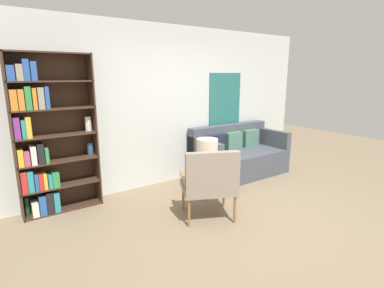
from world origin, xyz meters
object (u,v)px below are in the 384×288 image
(bookshelf, at_px, (45,140))
(couch, at_px, (238,156))
(side_table, at_px, (207,168))
(armchair, at_px, (210,180))
(table_lamp, at_px, (207,149))

(bookshelf, xyz_separation_m, couch, (3.28, -0.28, -0.69))
(bookshelf, bearing_deg, side_table, -21.86)
(bookshelf, height_order, couch, bookshelf)
(armchair, bearing_deg, bookshelf, 138.83)
(bookshelf, distance_m, armchair, 2.27)
(couch, height_order, table_lamp, table_lamp)
(bookshelf, distance_m, side_table, 2.33)
(armchair, bearing_deg, side_table, 55.32)
(bookshelf, bearing_deg, couch, -4.81)
(couch, bearing_deg, side_table, -154.46)
(armchair, relative_size, couch, 0.53)
(side_table, distance_m, table_lamp, 0.31)
(bookshelf, xyz_separation_m, armchair, (1.67, -1.46, -0.48))
(side_table, bearing_deg, bookshelf, 158.14)
(couch, bearing_deg, table_lamp, -154.12)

